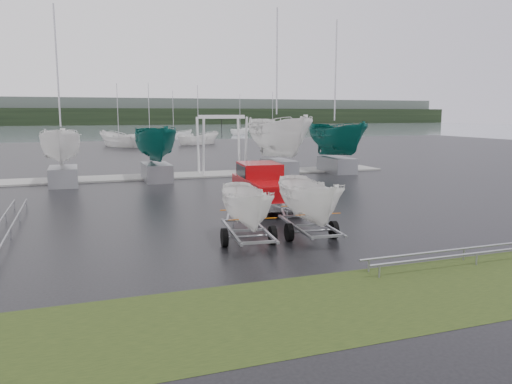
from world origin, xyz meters
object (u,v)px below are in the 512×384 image
object	(u,v)px
pickup_truck	(263,184)
trailer_hitched	(311,164)
boat_hoist	(222,136)
trailer_parked	(247,172)

from	to	relation	value
pickup_truck	trailer_hitched	distance (m)	6.57
trailer_hitched	boat_hoist	bearing A→B (deg)	89.41
pickup_truck	boat_hoist	world-z (taller)	boat_hoist
boat_hoist	pickup_truck	bearing A→B (deg)	-96.89
pickup_truck	trailer_parked	xyz separation A→B (m)	(-2.91, -6.32, 1.36)
pickup_truck	trailer_hitched	size ratio (longest dim) A/B	1.26
pickup_truck	trailer_hitched	world-z (taller)	trailer_hitched
trailer_hitched	boat_hoist	size ratio (longest dim) A/B	1.15
pickup_truck	trailer_hitched	bearing A→B (deg)	-90.00
pickup_truck	boat_hoist	distance (m)	12.23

